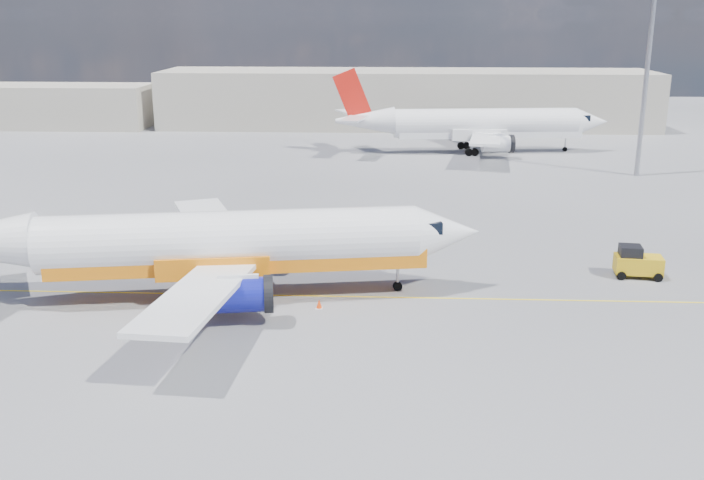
{
  "coord_description": "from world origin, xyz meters",
  "views": [
    {
      "loc": [
        2.9,
        -39.66,
        15.76
      ],
      "look_at": [
        0.79,
        2.73,
        3.5
      ],
      "focal_mm": 40.0,
      "sensor_mm": 36.0,
      "label": 1
    }
  ],
  "objects_px": {
    "gse_tug": "(637,262)",
    "main_jet": "(213,244)",
    "traffic_cone": "(319,304)",
    "second_jet": "(476,125)"
  },
  "relations": [
    {
      "from": "main_jet",
      "to": "traffic_cone",
      "type": "distance_m",
      "value": 6.98
    },
    {
      "from": "gse_tug",
      "to": "traffic_cone",
      "type": "relative_size",
      "value": 5.51
    },
    {
      "from": "main_jet",
      "to": "traffic_cone",
      "type": "xyz_separation_m",
      "value": [
        6.15,
        -1.39,
        -2.99
      ]
    },
    {
      "from": "gse_tug",
      "to": "main_jet",
      "type": "bearing_deg",
      "value": -162.93
    },
    {
      "from": "main_jet",
      "to": "traffic_cone",
      "type": "bearing_deg",
      "value": -22.3
    },
    {
      "from": "second_jet",
      "to": "traffic_cone",
      "type": "xyz_separation_m",
      "value": [
        -13.88,
        -51.88,
        -3.04
      ]
    },
    {
      "from": "second_jet",
      "to": "traffic_cone",
      "type": "bearing_deg",
      "value": -111.32
    },
    {
      "from": "second_jet",
      "to": "traffic_cone",
      "type": "height_order",
      "value": "second_jet"
    },
    {
      "from": "gse_tug",
      "to": "traffic_cone",
      "type": "height_order",
      "value": "gse_tug"
    },
    {
      "from": "main_jet",
      "to": "gse_tug",
      "type": "xyz_separation_m",
      "value": [
        25.37,
        5.02,
        -2.31
      ]
    }
  ]
}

